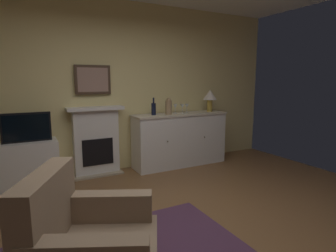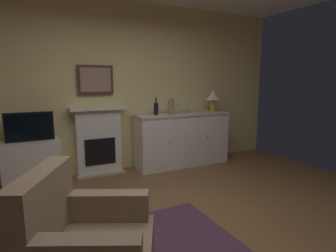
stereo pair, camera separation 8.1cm
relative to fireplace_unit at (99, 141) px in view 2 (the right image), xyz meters
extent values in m
cube|color=brown|center=(0.29, -2.23, -0.60)|extent=(6.38, 4.78, 0.10)
cube|color=#EAD68C|center=(0.29, 0.13, 0.84)|extent=(6.38, 0.06, 2.77)
cube|color=white|center=(0.00, 0.01, -0.02)|extent=(0.70, 0.18, 1.05)
cube|color=tan|center=(0.00, -0.09, -0.53)|extent=(0.77, 0.20, 0.03)
cube|color=black|center=(0.00, -0.09, -0.16)|extent=(0.48, 0.02, 0.42)
cube|color=white|center=(0.00, -0.02, 0.53)|extent=(0.87, 0.27, 0.05)
cube|color=#473323|center=(0.00, 0.05, 0.97)|extent=(0.55, 0.03, 0.45)
cube|color=#9E7A6B|center=(0.00, 0.03, 0.97)|extent=(0.47, 0.01, 0.37)
cube|color=white|center=(1.44, -0.18, -0.10)|extent=(1.68, 0.45, 0.90)
cube|color=beige|center=(1.44, -0.18, 0.37)|extent=(1.71, 0.48, 0.03)
sphere|color=brown|center=(1.07, -0.41, -0.04)|extent=(0.02, 0.02, 0.02)
sphere|color=brown|center=(1.81, -0.41, -0.04)|extent=(0.02, 0.02, 0.02)
cylinder|color=#B79338|center=(2.08, -0.18, 0.49)|extent=(0.10, 0.10, 0.22)
cone|color=silver|center=(2.08, -0.18, 0.69)|extent=(0.26, 0.26, 0.18)
cylinder|color=black|center=(0.94, -0.17, 0.48)|extent=(0.08, 0.08, 0.20)
cylinder|color=black|center=(0.94, -0.17, 0.63)|extent=(0.03, 0.03, 0.09)
cylinder|color=silver|center=(1.36, -0.16, 0.39)|extent=(0.06, 0.06, 0.00)
cylinder|color=silver|center=(1.36, -0.16, 0.43)|extent=(0.01, 0.01, 0.09)
cone|color=silver|center=(1.36, -0.16, 0.51)|extent=(0.07, 0.07, 0.07)
cylinder|color=silver|center=(1.47, -0.22, 0.39)|extent=(0.06, 0.06, 0.00)
cylinder|color=silver|center=(1.47, -0.22, 0.43)|extent=(0.01, 0.01, 0.09)
cone|color=silver|center=(1.47, -0.22, 0.51)|extent=(0.07, 0.07, 0.07)
cylinder|color=silver|center=(1.58, -0.18, 0.39)|extent=(0.06, 0.06, 0.00)
cylinder|color=silver|center=(1.58, -0.18, 0.43)|extent=(0.01, 0.01, 0.09)
cone|color=silver|center=(1.58, -0.18, 0.51)|extent=(0.07, 0.07, 0.07)
cylinder|color=#9E7F5B|center=(1.19, -0.23, 0.50)|extent=(0.11, 0.11, 0.24)
sphere|color=#9E7F5B|center=(1.19, -0.23, 0.62)|extent=(0.08, 0.08, 0.08)
cube|color=white|center=(-0.97, -0.16, -0.21)|extent=(0.75, 0.42, 0.68)
cube|color=black|center=(-0.97, -0.18, 0.33)|extent=(0.62, 0.06, 0.40)
cube|color=black|center=(-0.97, -0.22, 0.33)|extent=(0.57, 0.01, 0.35)
cube|color=#8C7259|center=(-0.92, -2.47, 0.12)|extent=(0.47, 0.75, 0.50)
cube|color=#8C7259|center=(-0.48, -2.32, -0.02)|extent=(0.71, 0.44, 0.22)
camera|label=1|loc=(-1.01, -4.36, 0.96)|focal=29.65mm
camera|label=2|loc=(-0.94, -4.39, 0.96)|focal=29.65mm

